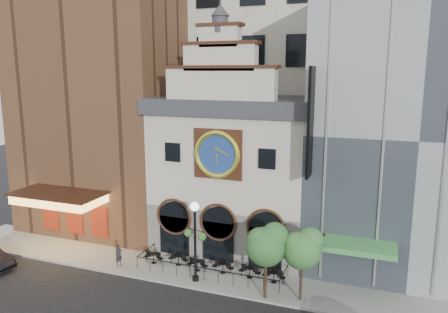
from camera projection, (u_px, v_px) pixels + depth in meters
ground at (197, 290)px, 29.02m from camera, size 120.00×120.00×0.00m
sidewalk at (211, 273)px, 31.30m from camera, size 44.00×5.00×0.15m
clock_building at (236, 168)px, 34.93m from camera, size 12.60×8.78×18.65m
theater_building at (111, 90)px, 40.24m from camera, size 14.00×15.60×25.00m
retail_building at (414, 130)px, 31.78m from camera, size 14.00×14.40×20.00m
office_tower at (276, 14)px, 43.57m from camera, size 20.00×16.00×40.00m
cafe_railing at (211, 266)px, 31.20m from camera, size 10.60×2.60×0.90m
bistro_0 at (154, 257)px, 32.73m from camera, size 1.58×0.68×0.90m
bistro_1 at (179, 259)px, 32.42m from camera, size 1.58×0.68×0.90m
bistro_2 at (197, 265)px, 31.47m from camera, size 1.58×0.68×0.90m
bistro_3 at (223, 267)px, 31.12m from camera, size 1.58×0.68×0.90m
bistro_4 at (250, 271)px, 30.41m from camera, size 1.58×0.68×0.90m
bistro_5 at (274, 276)px, 29.72m from camera, size 1.58×0.68×0.90m
pedestrian at (119, 255)px, 32.29m from camera, size 0.55×0.67×1.60m
lamppost at (195, 233)px, 29.42m from camera, size 1.75×0.92×5.61m
tree_left at (267, 244)px, 27.10m from camera, size 2.59×2.49×4.98m
tree_right at (303, 248)px, 26.89m from camera, size 2.47×2.38×4.76m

